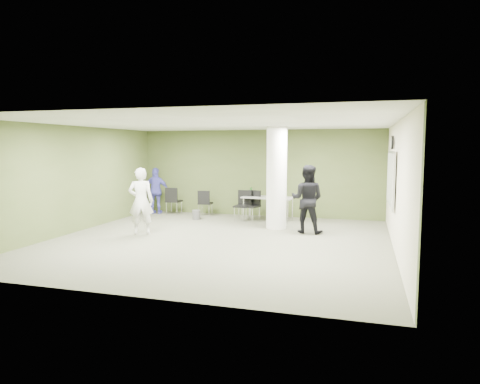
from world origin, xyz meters
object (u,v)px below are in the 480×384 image
(folding_table, at_px, (267,198))
(man_blue, at_px, (156,191))
(man_black, at_px, (307,199))
(chair_back_left, at_px, (173,199))
(woman_white, at_px, (141,201))

(folding_table, relative_size, man_blue, 1.03)
(man_black, xyz_separation_m, man_blue, (-5.30, 1.81, -0.11))
(folding_table, relative_size, man_black, 0.90)
(folding_table, xyz_separation_m, chair_back_left, (-3.27, 0.26, -0.15))
(man_blue, bearing_deg, man_black, 152.94)
(chair_back_left, bearing_deg, man_black, 159.07)
(folding_table, height_order, man_black, man_black)
(folding_table, bearing_deg, man_black, -41.81)
(chair_back_left, bearing_deg, woman_white, 100.51)
(woman_white, xyz_separation_m, man_black, (4.08, 1.38, 0.03))
(chair_back_left, relative_size, woman_white, 0.53)
(chair_back_left, distance_m, man_black, 5.02)
(man_blue, bearing_deg, folding_table, 167.57)
(folding_table, relative_size, chair_back_left, 1.76)
(folding_table, height_order, chair_back_left, folding_table)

